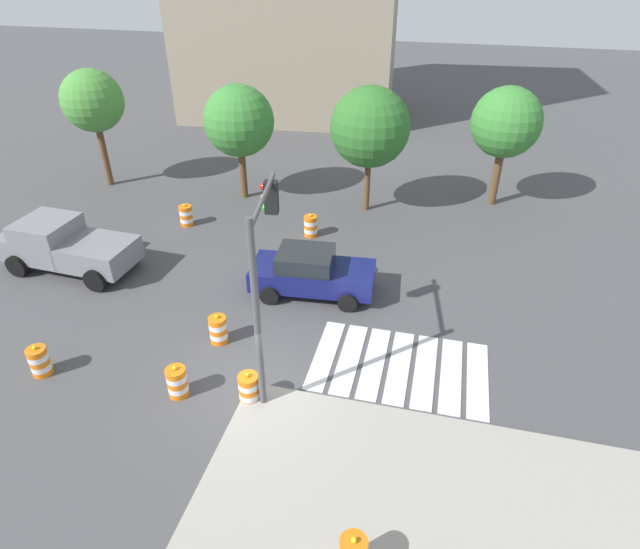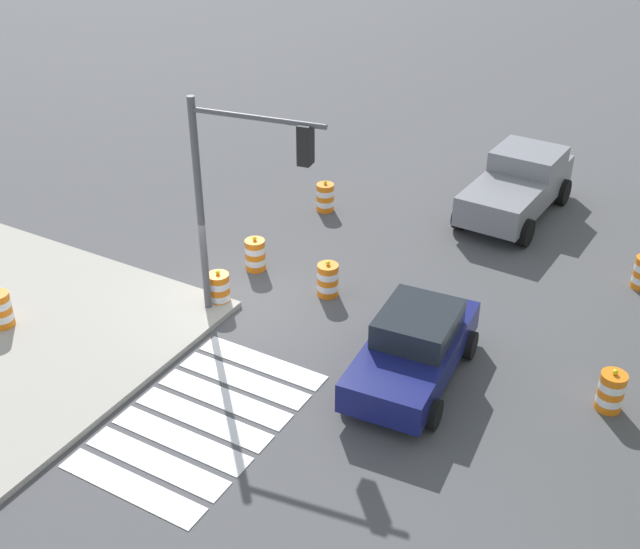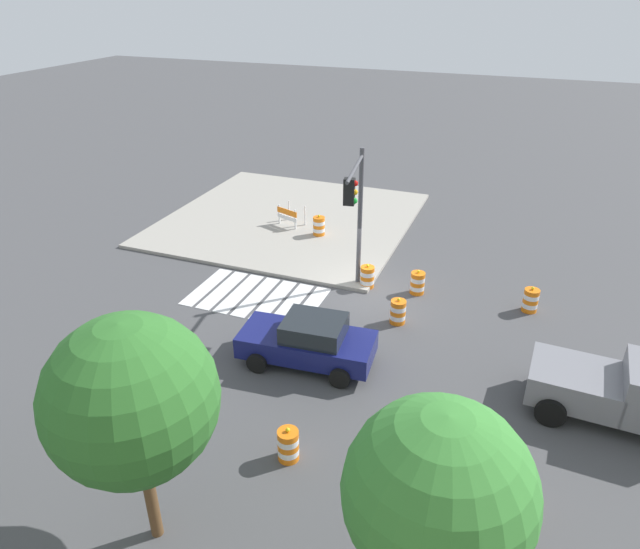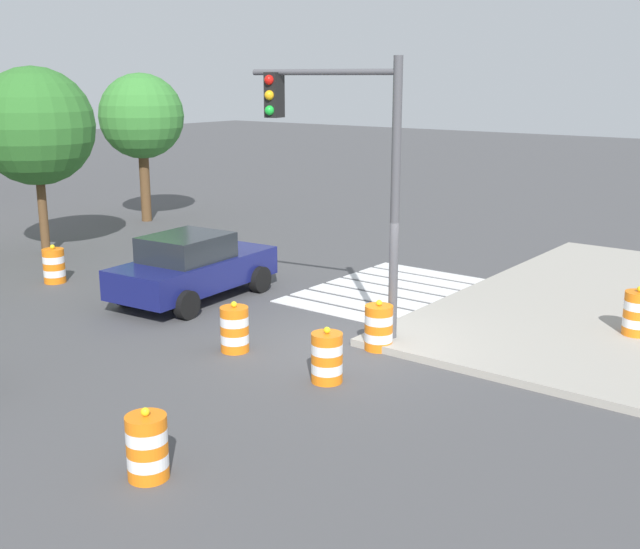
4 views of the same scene
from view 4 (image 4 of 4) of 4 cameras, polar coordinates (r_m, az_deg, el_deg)
name	(u,v)px [view 4 (image 4 of 4)]	position (r m, az deg, el deg)	size (l,w,h in m)	color
ground_plane	(350,346)	(15.93, 2.22, -5.19)	(120.00, 120.00, 0.00)	#474749
crosswalk_stripes	(384,290)	(20.06, 4.63, -1.11)	(5.10, 3.20, 0.02)	silver
sports_car	(193,267)	(19.23, -9.19, 0.55)	(4.44, 2.41, 1.63)	navy
traffic_barrel_near_corner	(379,327)	(15.65, 4.26, -3.83)	(0.56, 0.56, 1.02)	orange
traffic_barrel_crosswalk_end	(147,447)	(11.04, -12.38, -12.07)	(0.56, 0.56, 1.02)	orange
traffic_barrel_median_near	(327,357)	(13.98, 0.50, -6.02)	(0.56, 0.56, 1.02)	orange
traffic_barrel_median_far	(54,266)	(21.79, -18.68, 0.61)	(0.56, 0.56, 1.02)	orange
traffic_barrel_far_curb	(235,329)	(15.59, -6.19, -3.94)	(0.56, 0.56, 1.02)	orange
traffic_barrel_on_sidewalk	(637,313)	(17.26, 21.97, -2.61)	(0.56, 0.56, 1.02)	orange
traffic_light_pole	(343,147)	(15.74, 1.66, 9.17)	(0.79, 3.26, 5.50)	#4C4C51
street_tree_streetside_near	(36,127)	(24.93, -19.87, 10.02)	(3.45, 3.45, 5.58)	brown
street_tree_streetside_mid	(141,117)	(29.98, -12.79, 11.05)	(3.08, 3.08, 5.41)	brown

